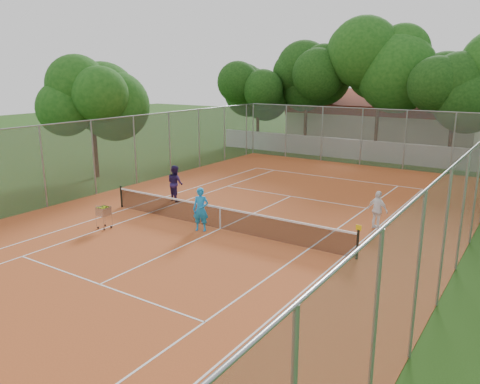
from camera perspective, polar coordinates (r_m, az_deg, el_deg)
The scene contains 12 objects.
ground at distance 19.75m, azimuth -2.41°, elevation -4.56°, with size 120.00×120.00×0.00m, color #1B3C10.
court_pad at distance 19.75m, azimuth -2.41°, elevation -4.53°, with size 18.00×34.00×0.02m, color #B35122.
court_lines at distance 19.74m, azimuth -2.41°, elevation -4.49°, with size 10.98×23.78×0.01m, color white.
tennis_net at distance 19.59m, azimuth -2.43°, elevation -3.15°, with size 11.88×0.10×0.98m, color black.
perimeter_fence at distance 19.20m, azimuth -2.47°, elevation 1.10°, with size 18.00×34.00×4.00m, color slate.
boundary_wall at distance 36.28m, azimuth 15.50°, elevation 4.87°, with size 26.00×0.30×1.50m, color silver.
clubhouse at distance 46.18m, azimuth 17.21°, elevation 8.50°, with size 16.40×9.00×4.40m, color beige.
tropical_trees at distance 38.73m, azimuth 17.36°, elevation 11.64°, with size 29.00×19.00×10.00m, color #10330C.
player_near at distance 19.32m, azimuth -4.81°, elevation -2.13°, with size 0.66×0.44×1.82m, color #198CDA.
player_far_left at distance 24.07m, azimuth -7.89°, elevation 1.09°, with size 0.89×0.69×1.83m, color #291B51.
player_far_right at distance 20.33m, azimuth 16.43°, elevation -2.13°, with size 0.96×0.40×1.63m, color white.
ball_hopper at distance 20.41m, azimuth -16.26°, elevation -2.93°, with size 0.50×0.50×1.03m, color #B2B3B9.
Camera 1 is at (11.00, -15.11, 6.39)m, focal length 35.00 mm.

